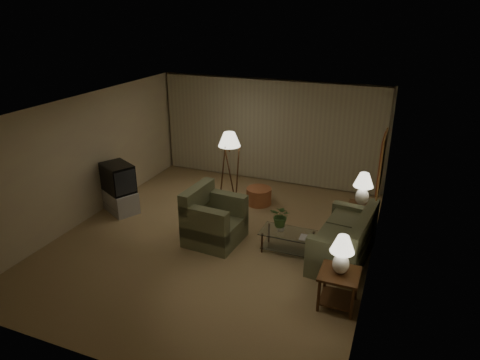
% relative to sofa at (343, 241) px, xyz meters
% --- Properties ---
extents(ground, '(7.00, 7.00, 0.00)m').
position_rel_sofa_xyz_m(ground, '(-2.50, -0.17, -0.38)').
color(ground, '#A4855A').
rests_on(ground, ground).
extents(room_shell, '(6.04, 7.02, 2.72)m').
position_rel_sofa_xyz_m(room_shell, '(-2.48, 1.34, 1.37)').
color(room_shell, '#C6B398').
rests_on(room_shell, ground).
extents(sofa, '(1.92, 1.25, 0.77)m').
position_rel_sofa_xyz_m(sofa, '(0.00, 0.00, 0.00)').
color(sofa, '#6F7451').
rests_on(sofa, ground).
extents(armchair, '(1.19, 1.14, 0.88)m').
position_rel_sofa_xyz_m(armchair, '(-2.47, -0.24, 0.06)').
color(armchair, '#6F7451').
rests_on(armchair, ground).
extents(side_table_near, '(0.60, 0.60, 0.60)m').
position_rel_sofa_xyz_m(side_table_near, '(0.15, -1.35, 0.04)').
color(side_table_near, '#3A230F').
rests_on(side_table_near, ground).
extents(side_table_far, '(0.52, 0.43, 0.60)m').
position_rel_sofa_xyz_m(side_table_far, '(0.15, 1.25, 0.02)').
color(side_table_far, '#3A230F').
rests_on(side_table_far, ground).
extents(table_lamp_near, '(0.37, 0.37, 0.64)m').
position_rel_sofa_xyz_m(table_lamp_near, '(0.15, -1.35, 0.60)').
color(table_lamp_near, white).
rests_on(table_lamp_near, side_table_near).
extents(table_lamp_far, '(0.40, 0.40, 0.69)m').
position_rel_sofa_xyz_m(table_lamp_far, '(0.15, 1.25, 0.63)').
color(table_lamp_far, white).
rests_on(table_lamp_far, side_table_far).
extents(coffee_table, '(1.03, 0.56, 0.41)m').
position_rel_sofa_xyz_m(coffee_table, '(-1.01, -0.10, -0.11)').
color(coffee_table, silver).
rests_on(coffee_table, ground).
extents(tv_cabinet, '(1.29, 1.23, 0.50)m').
position_rel_sofa_xyz_m(tv_cabinet, '(-5.05, 0.20, -0.13)').
color(tv_cabinet, '#ADAEB0').
rests_on(tv_cabinet, ground).
extents(crt_tv, '(1.18, 1.15, 0.64)m').
position_rel_sofa_xyz_m(crt_tv, '(-5.05, 0.20, 0.44)').
color(crt_tv, black).
rests_on(crt_tv, tv_cabinet).
extents(floor_lamp, '(0.53, 0.53, 1.63)m').
position_rel_sofa_xyz_m(floor_lamp, '(-3.04, 1.88, 0.47)').
color(floor_lamp, '#3A230F').
rests_on(floor_lamp, ground).
extents(ottoman, '(0.76, 0.76, 0.39)m').
position_rel_sofa_xyz_m(ottoman, '(-2.23, 1.73, -0.19)').
color(ottoman, '#B2623C').
rests_on(ottoman, ground).
extents(vase, '(0.17, 0.17, 0.16)m').
position_rel_sofa_xyz_m(vase, '(-1.16, -0.10, 0.11)').
color(vase, silver).
rests_on(vase, coffee_table).
extents(flowers, '(0.43, 0.38, 0.43)m').
position_rel_sofa_xyz_m(flowers, '(-1.16, -0.10, 0.41)').
color(flowers, '#41692F').
rests_on(flowers, vase).
extents(book, '(0.18, 0.24, 0.02)m').
position_rel_sofa_xyz_m(book, '(-0.76, -0.20, 0.04)').
color(book, olive).
rests_on(book, coffee_table).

